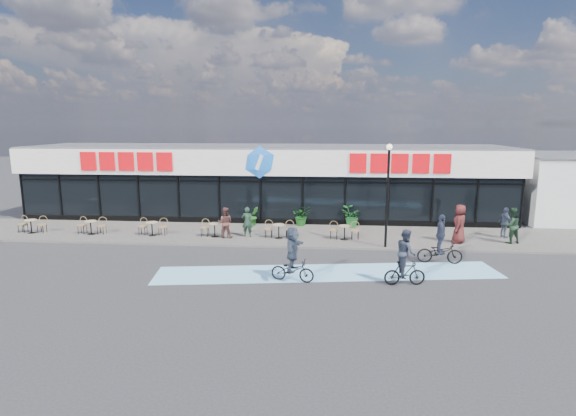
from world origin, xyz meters
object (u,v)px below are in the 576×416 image
(pedestrian_c, at_px, (511,225))
(cyclist_b, at_px, (440,246))
(potted_plant_right, at_px, (351,217))
(bistro_set_0, at_px, (32,224))
(lamp_post, at_px, (388,186))
(patron_right, at_px, (225,223))
(cyclist_a, at_px, (405,261))
(pedestrian_b, at_px, (505,223))
(potted_plant_mid, at_px, (302,216))
(pedestrian_a, at_px, (460,224))
(patron_left, at_px, (247,222))
(potted_plant_left, at_px, (254,216))

(pedestrian_c, height_order, cyclist_b, cyclist_b)
(potted_plant_right, xyz_separation_m, pedestrian_c, (7.80, -2.90, 0.29))
(bistro_set_0, bearing_deg, potted_plant_right, 9.13)
(bistro_set_0, bearing_deg, lamp_post, -4.05)
(potted_plant_right, relative_size, pedestrian_c, 0.68)
(bistro_set_0, xyz_separation_m, patron_right, (10.84, -0.22, 0.36))
(bistro_set_0, height_order, potted_plant_right, potted_plant_right)
(bistro_set_0, distance_m, cyclist_a, 20.10)
(patron_right, height_order, pedestrian_b, patron_right)
(bistro_set_0, bearing_deg, pedestrian_c, -0.19)
(potted_plant_mid, relative_size, pedestrian_a, 0.60)
(lamp_post, height_order, potted_plant_right, lamp_post)
(patron_right, bearing_deg, cyclist_b, 162.48)
(potted_plant_right, height_order, patron_left, patron_left)
(potted_plant_right, distance_m, patron_right, 7.35)
(potted_plant_left, bearing_deg, cyclist_a, -51.80)
(potted_plant_left, distance_m, patron_left, 2.74)
(bistro_set_0, distance_m, potted_plant_mid, 14.99)
(patron_left, relative_size, cyclist_b, 0.73)
(potted_plant_right, height_order, pedestrian_c, pedestrian_c)
(potted_plant_mid, bearing_deg, lamp_post, -45.50)
(potted_plant_right, distance_m, patron_left, 6.21)
(potted_plant_right, height_order, patron_right, patron_right)
(patron_right, distance_m, pedestrian_a, 11.92)
(bistro_set_0, distance_m, patron_right, 10.85)
(potted_plant_left, relative_size, potted_plant_right, 0.91)
(potted_plant_mid, distance_m, potted_plant_right, 2.87)
(patron_left, height_order, pedestrian_b, pedestrian_b)
(potted_plant_right, xyz_separation_m, pedestrian_b, (7.91, -1.80, 0.20))
(lamp_post, relative_size, potted_plant_right, 4.06)
(patron_left, bearing_deg, pedestrian_c, -178.41)
(lamp_post, relative_size, potted_plant_left, 4.45)
(patron_left, height_order, patron_right, patron_right)
(cyclist_a, bearing_deg, potted_plant_left, 128.20)
(potted_plant_left, bearing_deg, patron_left, -87.80)
(potted_plant_right, xyz_separation_m, patron_right, (-6.69, -3.04, 0.20))
(pedestrian_b, relative_size, cyclist_b, 0.74)
(pedestrian_b, distance_m, cyclist_b, 6.29)
(lamp_post, distance_m, patron_right, 8.51)
(cyclist_b, bearing_deg, patron_right, 162.30)
(patron_left, bearing_deg, cyclist_a, 140.20)
(potted_plant_left, xyz_separation_m, patron_left, (0.10, -2.72, 0.24))
(lamp_post, xyz_separation_m, pedestrian_c, (6.34, 1.26, -2.06))
(patron_left, relative_size, pedestrian_c, 0.88)
(lamp_post, distance_m, potted_plant_right, 5.00)
(pedestrian_a, bearing_deg, lamp_post, -51.11)
(patron_left, xyz_separation_m, pedestrian_c, (13.38, -0.19, 0.11))
(patron_left, bearing_deg, potted_plant_mid, -130.42)
(pedestrian_a, bearing_deg, potted_plant_mid, -89.56)
(pedestrian_a, relative_size, cyclist_b, 0.90)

